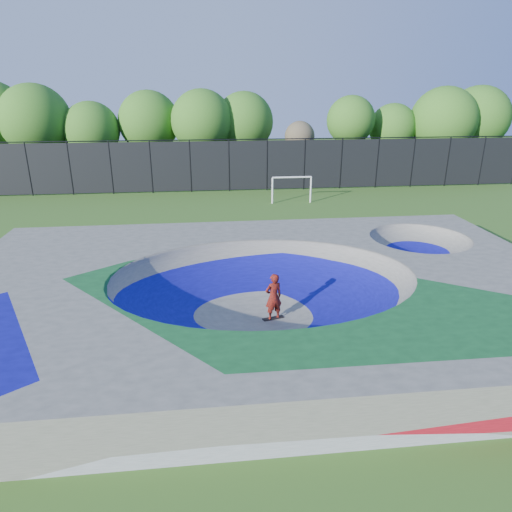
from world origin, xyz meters
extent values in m
plane|color=#315B19|center=(0.00, 0.00, 0.00)|extent=(120.00, 120.00, 0.00)
cube|color=gray|center=(0.00, 0.00, 0.75)|extent=(22.00, 14.00, 1.50)
imported|color=#B01D0E|center=(0.31, -0.56, 0.87)|extent=(0.73, 0.59, 1.75)
cube|color=black|center=(0.31, -0.56, 0.03)|extent=(0.81, 0.41, 0.05)
cylinder|color=white|center=(2.78, 16.54, 0.92)|extent=(0.12, 0.12, 1.84)
cylinder|color=white|center=(5.54, 16.54, 0.92)|extent=(0.12, 0.12, 1.84)
cylinder|color=white|center=(4.16, 16.54, 1.84)|extent=(2.76, 0.12, 0.12)
cylinder|color=black|center=(-15.00, 21.00, 2.00)|extent=(0.09, 0.09, 4.00)
cylinder|color=black|center=(-12.00, 21.00, 2.00)|extent=(0.09, 0.09, 4.00)
cylinder|color=black|center=(-9.00, 21.00, 2.00)|extent=(0.09, 0.09, 4.00)
cylinder|color=black|center=(-6.00, 21.00, 2.00)|extent=(0.09, 0.09, 4.00)
cylinder|color=black|center=(-3.00, 21.00, 2.00)|extent=(0.09, 0.09, 4.00)
cylinder|color=black|center=(0.00, 21.00, 2.00)|extent=(0.09, 0.09, 4.00)
cylinder|color=black|center=(3.00, 21.00, 2.00)|extent=(0.09, 0.09, 4.00)
cylinder|color=black|center=(6.00, 21.00, 2.00)|extent=(0.09, 0.09, 4.00)
cylinder|color=black|center=(9.00, 21.00, 2.00)|extent=(0.09, 0.09, 4.00)
cylinder|color=black|center=(12.00, 21.00, 2.00)|extent=(0.09, 0.09, 4.00)
cylinder|color=black|center=(15.00, 21.00, 2.00)|extent=(0.09, 0.09, 4.00)
cylinder|color=black|center=(18.00, 21.00, 2.00)|extent=(0.09, 0.09, 4.00)
cylinder|color=black|center=(21.00, 21.00, 2.00)|extent=(0.09, 0.09, 4.00)
cube|color=black|center=(0.00, 21.00, 2.00)|extent=(48.00, 0.03, 3.80)
cylinder|color=black|center=(0.00, 21.00, 4.00)|extent=(48.00, 0.08, 0.08)
cylinder|color=#442E22|center=(-19.23, 26.89, 1.78)|extent=(0.44, 0.44, 3.55)
cylinder|color=#442E22|center=(-15.74, 26.29, 1.53)|extent=(0.44, 0.44, 3.06)
sphere|color=#30691B|center=(-15.74, 26.29, 5.24)|extent=(5.80, 5.80, 5.80)
cylinder|color=#442E22|center=(-11.32, 26.43, 1.31)|extent=(0.44, 0.44, 2.61)
sphere|color=#30691B|center=(-11.32, 26.43, 4.38)|extent=(4.70, 4.70, 4.70)
cylinder|color=#442E22|center=(-6.58, 27.19, 1.50)|extent=(0.44, 0.44, 3.00)
sphere|color=#30691B|center=(-6.58, 27.19, 4.97)|extent=(5.25, 5.25, 5.25)
cylinder|color=#442E22|center=(-1.99, 25.62, 1.56)|extent=(0.44, 0.44, 3.13)
sphere|color=#30691B|center=(-1.99, 25.62, 5.09)|extent=(5.23, 5.23, 5.23)
cylinder|color=#442E22|center=(1.72, 26.80, 1.49)|extent=(0.44, 0.44, 2.99)
sphere|color=#30691B|center=(1.72, 26.80, 4.92)|extent=(5.15, 5.15, 5.15)
cylinder|color=#442E22|center=(6.40, 25.17, 1.33)|extent=(0.44, 0.44, 2.67)
sphere|color=brown|center=(6.40, 25.17, 3.77)|extent=(2.60, 2.60, 2.60)
cylinder|color=#442E22|center=(11.08, 25.78, 1.73)|extent=(0.44, 0.44, 3.46)
sphere|color=#30691B|center=(11.08, 25.78, 5.05)|extent=(4.23, 4.23, 4.23)
cylinder|color=#442E22|center=(15.41, 26.77, 1.35)|extent=(0.44, 0.44, 2.70)
sphere|color=#30691B|center=(15.41, 26.77, 4.31)|extent=(4.29, 4.29, 4.29)
cylinder|color=#442E22|center=(19.74, 25.86, 1.36)|extent=(0.44, 0.44, 2.72)
sphere|color=#30691B|center=(19.74, 25.86, 4.95)|extent=(5.95, 5.95, 5.95)
cylinder|color=#442E22|center=(23.53, 26.77, 1.46)|extent=(0.44, 0.44, 2.92)
sphere|color=#30691B|center=(23.53, 26.77, 5.10)|extent=(5.80, 5.80, 5.80)
camera|label=1|loc=(-1.92, -14.86, 7.77)|focal=32.00mm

